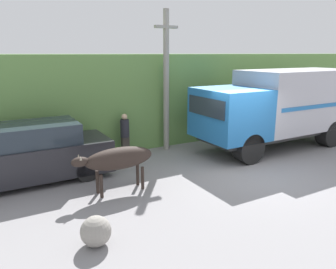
{
  "coord_description": "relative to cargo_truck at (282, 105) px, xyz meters",
  "views": [
    {
      "loc": [
        -7.08,
        -7.28,
        3.64
      ],
      "look_at": [
        -2.38,
        1.04,
        1.26
      ],
      "focal_mm": 35.0,
      "sensor_mm": 36.0,
      "label": 1
    }
  ],
  "objects": [
    {
      "name": "cargo_truck",
      "position": [
        0.0,
        0.0,
        0.0
      ],
      "size": [
        6.9,
        2.36,
        3.01
      ],
      "rotation": [
        0.0,
        0.0,
        0.01
      ],
      "color": "#2D2D2D",
      "rests_on": "ground_plane"
    },
    {
      "name": "parked_suv",
      "position": [
        -9.05,
        0.97,
        -0.86
      ],
      "size": [
        4.48,
        1.79,
        1.7
      ],
      "rotation": [
        0.0,
        0.0,
        -0.03
      ],
      "color": "#232328",
      "rests_on": "ground_plane"
    },
    {
      "name": "building_backdrop",
      "position": [
        -5.81,
        3.67,
        -0.03
      ],
      "size": [
        6.01,
        2.7,
        3.28
      ],
      "color": "#B2BCAD",
      "rests_on": "ground_plane"
    },
    {
      "name": "ground_plane",
      "position": [
        -2.97,
        -1.5,
        -1.68
      ],
      "size": [
        60.0,
        60.0,
        0.0
      ],
      "primitive_type": "plane",
      "color": "gray"
    },
    {
      "name": "roadside_rock",
      "position": [
        -8.47,
        -3.16,
        -1.38
      ],
      "size": [
        0.6,
        0.6,
        0.6
      ],
      "color": "gray",
      "rests_on": "ground_plane"
    },
    {
      "name": "pedestrian_on_hill",
      "position": [
        -5.8,
        1.87,
        -0.83
      ],
      "size": [
        0.32,
        0.32,
        1.56
      ],
      "rotation": [
        0.0,
        0.0,
        3.15
      ],
      "color": "#38332D",
      "rests_on": "ground_plane"
    },
    {
      "name": "hillside_embankment",
      "position": [
        -2.97,
        4.89,
        0.12
      ],
      "size": [
        32.0,
        5.19,
        3.6
      ],
      "color": "#608C47",
      "rests_on": "ground_plane"
    },
    {
      "name": "brown_cow",
      "position": [
        -7.15,
        -0.96,
        -0.77
      ],
      "size": [
        2.21,
        0.59,
        1.22
      ],
      "rotation": [
        0.0,
        0.0,
        -0.12
      ],
      "color": "#2D231E",
      "rests_on": "ground_plane"
    },
    {
      "name": "utility_pole",
      "position": [
        -4.06,
        1.94,
        1.02
      ],
      "size": [
        0.9,
        0.21,
        5.17
      ],
      "color": "gray",
      "rests_on": "ground_plane"
    }
  ]
}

